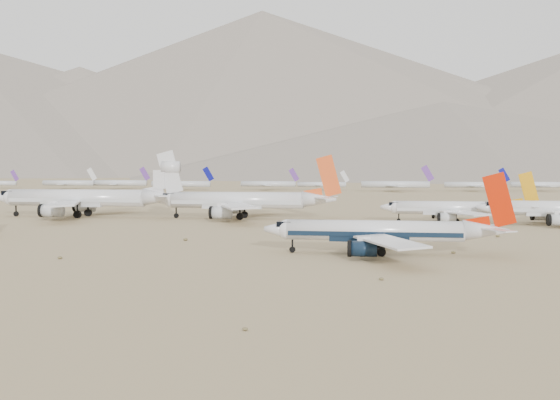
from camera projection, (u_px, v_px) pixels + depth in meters
name	position (u px, v px, depth m)	size (l,w,h in m)	color
ground	(320.00, 252.00, 116.54)	(7000.00, 7000.00, 0.00)	#8F7953
main_airliner	(385.00, 232.00, 113.49)	(42.81, 41.81, 15.11)	silver
row2_gold_tail	(457.00, 208.00, 177.93)	(41.64, 40.72, 14.83)	silver
row2_orange_tail	(244.00, 201.00, 191.76)	(55.39, 54.18, 19.76)	silver
row2_white_trijet	(87.00, 198.00, 198.34)	(60.15, 58.79, 21.31)	silver
distant_storage_row	(429.00, 184.00, 420.70)	(666.84, 64.52, 16.11)	silver
mountain_range	(391.00, 104.00, 1726.25)	(7354.00, 3024.00, 470.00)	slate
desert_scrub	(113.00, 268.00, 96.57)	(206.06, 121.67, 0.63)	brown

